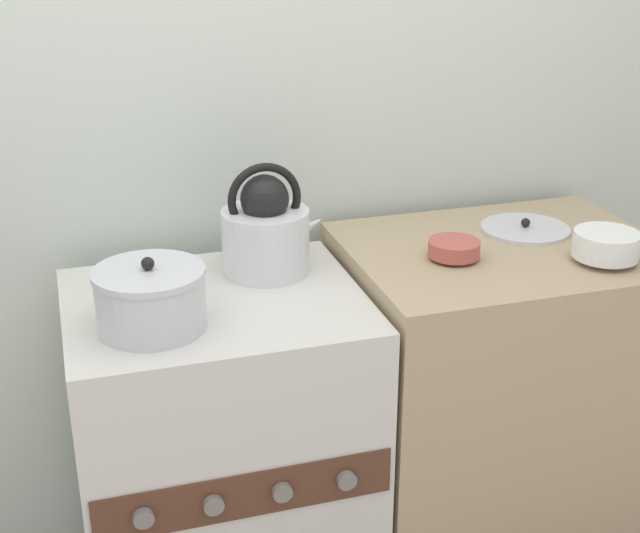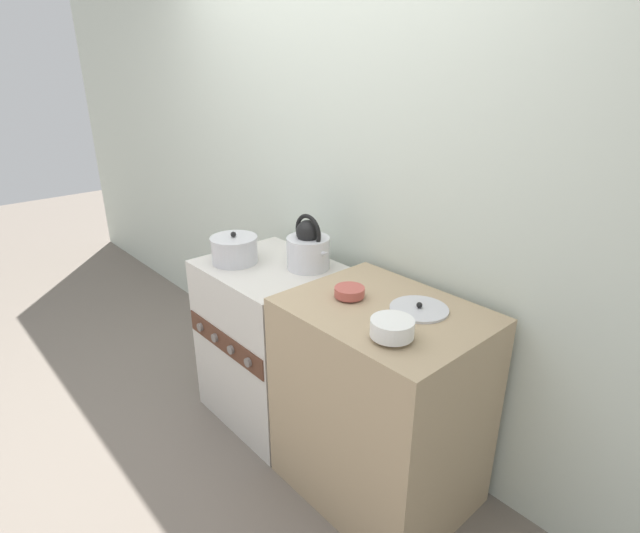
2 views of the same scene
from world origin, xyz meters
name	(u,v)px [view 1 (image 1 of 2)]	position (x,y,z in m)	size (l,w,h in m)	color
wall_back	(178,103)	(0.00, 0.68, 1.25)	(7.00, 0.06, 2.50)	silver
stove	(223,461)	(0.00, 0.29, 0.44)	(0.68, 0.60, 0.88)	beige
counter	(494,404)	(0.75, 0.31, 0.46)	(0.80, 0.61, 0.92)	tan
kettle	(266,231)	(0.16, 0.41, 0.98)	(0.26, 0.21, 0.27)	silver
cooking_pot	(151,299)	(-0.15, 0.18, 0.95)	(0.24, 0.24, 0.16)	silver
enamel_bowl	(606,245)	(0.92, 0.15, 0.96)	(0.16, 0.16, 0.08)	white
small_ceramic_bowl	(454,249)	(0.59, 0.27, 0.94)	(0.13, 0.13, 0.05)	#B75147
loose_pot_lid	(525,229)	(0.85, 0.40, 0.92)	(0.23, 0.23, 0.03)	silver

